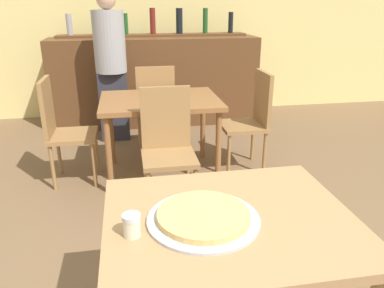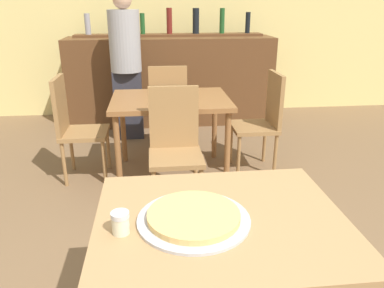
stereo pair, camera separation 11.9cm
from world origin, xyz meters
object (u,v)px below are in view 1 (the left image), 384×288
Objects in this scene: chair_far_side_front at (167,142)px; pizza_tray at (203,217)px; chair_far_side_right at (252,116)px; cheese_shaker at (132,225)px; chair_far_side_left at (61,126)px; person_standing at (111,63)px; chair_far_side_back at (155,105)px.

chair_far_side_front is 1.44m from pizza_tray.
chair_far_side_right reaches higher than cheese_shaker.
chair_far_side_front is 1.02m from chair_far_side_right.
chair_far_side_left is 0.57× the size of person_standing.
pizza_tray is 5.13× the size of cheese_shaker.
pizza_tray is (-0.02, -2.54, 0.22)m from chair_far_side_back.
cheese_shaker is (-0.27, -0.05, 0.03)m from pizza_tray.
chair_far_side_back is 2.61m from cheese_shaker.
chair_far_side_back is at bearing 90.00° from chair_far_side_front.
chair_far_side_right is at bearing 60.70° from cheese_shaker.
chair_far_side_right is at bearing -90.00° from chair_far_side_left.
chair_far_side_back is 0.57× the size of person_standing.
chair_far_side_left reaches higher than pizza_tray.
chair_far_side_front is at bearing -56.91° from chair_far_side_right.
chair_far_side_back reaches higher than cheese_shaker.
chair_far_side_right is 2.34m from cheese_shaker.
pizza_tray is at bearing -157.16° from chair_far_side_left.
chair_far_side_right is 2.17m from pizza_tray.
chair_far_side_right is 2.12× the size of pizza_tray.
person_standing is (-1.29, 1.05, 0.36)m from chair_far_side_right.
chair_far_side_front is at bearing -123.09° from chair_far_side_left.
cheese_shaker is at bearing -164.52° from chair_far_side_left.
chair_far_side_left is 1.18m from person_standing.
chair_far_side_front and chair_far_side_left have the same top height.
person_standing is at bearing -21.68° from chair_far_side_left.
chair_far_side_back is at bearing 83.63° from cheese_shaker.
cheese_shaker is at bearing -169.61° from pizza_tray.
chair_far_side_right is at bearing 66.34° from pizza_tray.
chair_far_side_left is at bearing 105.48° from cheese_shaker.
pizza_tray is at bearing 89.62° from chair_far_side_back.
pizza_tray is 0.28m from cheese_shaker.
pizza_tray is 0.27× the size of person_standing.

